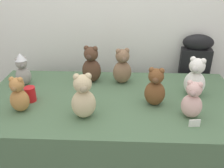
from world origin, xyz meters
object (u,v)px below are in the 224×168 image
object	(u,v)px
teddy_bear_cocoa	(91,65)
party_cup_red	(30,94)
teddy_bear_blush	(192,101)
teddy_bear_chestnut	(155,88)
display_table	(112,137)
teddy_bear_mocha	(122,67)
teddy_bear_ash	(22,70)
teddy_bear_sand	(83,97)
teddy_bear_snow	(195,78)
teddy_bear_caramel	(19,96)
instrument_case	(191,86)

from	to	relation	value
teddy_bear_cocoa	party_cup_red	world-z (taller)	teddy_bear_cocoa
teddy_bear_blush	teddy_bear_chestnut	bearing A→B (deg)	170.83
display_table	party_cup_red	xyz separation A→B (m)	(-0.60, -0.06, 0.42)
teddy_bear_mocha	teddy_bear_ash	bearing A→B (deg)	169.15
teddy_bear_chestnut	teddy_bear_sand	distance (m)	0.51
teddy_bear_sand	teddy_bear_snow	world-z (taller)	teddy_bear_sand
teddy_bear_mocha	teddy_bear_cocoa	world-z (taller)	teddy_bear_cocoa
teddy_bear_chestnut	teddy_bear_caramel	bearing A→B (deg)	-160.89
teddy_bear_ash	teddy_bear_mocha	bearing A→B (deg)	-26.10
teddy_bear_mocha	teddy_bear_caramel	distance (m)	0.84
teddy_bear_blush	teddy_bear_cocoa	distance (m)	0.88
instrument_case	party_cup_red	bearing A→B (deg)	-144.85
teddy_bear_chestnut	teddy_bear_caramel	world-z (taller)	teddy_bear_chestnut
teddy_bear_snow	teddy_bear_mocha	bearing A→B (deg)	-168.95
teddy_bear_ash	teddy_bear_cocoa	size ratio (longest dim) A/B	0.87
display_table	teddy_bear_cocoa	bearing A→B (deg)	122.55
display_table	teddy_bear_caramel	distance (m)	0.81
teddy_bear_ash	teddy_bear_blush	xyz separation A→B (m)	(1.27, -0.42, -0.01)
teddy_bear_sand	teddy_bear_snow	xyz separation A→B (m)	(0.79, 0.33, -0.00)
teddy_bear_mocha	teddy_bear_caramel	bearing A→B (deg)	-161.45
teddy_bear_chestnut	teddy_bear_snow	distance (m)	0.35
party_cup_red	teddy_bear_chestnut	bearing A→B (deg)	-0.71
teddy_bear_snow	teddy_bear_cocoa	distance (m)	0.83
teddy_bear_chestnut	teddy_bear_sand	xyz separation A→B (m)	(-0.48, -0.17, 0.01)
instrument_case	teddy_bear_mocha	bearing A→B (deg)	-144.94
teddy_bear_ash	teddy_bear_cocoa	distance (m)	0.56
display_table	teddy_bear_blush	distance (m)	0.75
teddy_bear_ash	teddy_bear_cocoa	bearing A→B (deg)	-22.21
teddy_bear_mocha	teddy_bear_snow	bearing A→B (deg)	-35.41
teddy_bear_sand	teddy_bear_cocoa	bearing A→B (deg)	77.89
display_table	teddy_bear_sand	world-z (taller)	teddy_bear_sand
teddy_bear_cocoa	teddy_bear_sand	bearing A→B (deg)	-77.14
instrument_case	teddy_bear_snow	xyz separation A→B (m)	(-0.15, -0.54, 0.34)
teddy_bear_ash	teddy_bear_mocha	xyz separation A→B (m)	(0.81, 0.07, 0.01)
display_table	instrument_case	xyz separation A→B (m)	(0.77, 0.62, 0.17)
display_table	teddy_bear_blush	bearing A→B (deg)	-22.70
teddy_bear_blush	teddy_bear_caramel	distance (m)	1.14
teddy_bear_blush	teddy_bear_mocha	xyz separation A→B (m)	(-0.45, 0.50, 0.02)
instrument_case	teddy_bear_sand	size ratio (longest dim) A/B	3.45
teddy_bear_snow	teddy_bear_sand	bearing A→B (deg)	-126.83
display_table	instrument_case	bearing A→B (deg)	39.02
teddy_bear_chestnut	teddy_bear_ash	bearing A→B (deg)	176.62
teddy_bear_mocha	teddy_bear_cocoa	distance (m)	0.26
instrument_case	teddy_bear_caramel	distance (m)	1.64
teddy_bear_caramel	teddy_bear_ash	bearing A→B (deg)	112.16
display_table	teddy_bear_cocoa	xyz separation A→B (m)	(-0.19, 0.29, 0.51)
party_cup_red	teddy_bear_cocoa	bearing A→B (deg)	40.71
display_table	teddy_bear_mocha	distance (m)	0.58
teddy_bear_mocha	teddy_bear_cocoa	xyz separation A→B (m)	(-0.26, 0.02, 0.01)
display_table	teddy_bear_snow	size ratio (longest dim) A/B	6.30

